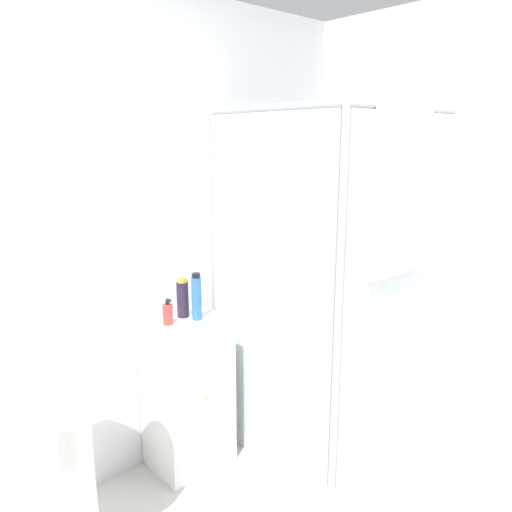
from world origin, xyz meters
name	(u,v)px	position (x,y,z in m)	size (l,w,h in m)	color
wall_back	(86,250)	(0.00, 1.70, 1.25)	(6.40, 0.06, 2.50)	silver
shower_enclosure	(329,359)	(1.14, 1.11, 0.53)	(0.94, 0.97, 1.93)	white
vanity_cabinet	(188,393)	(0.42, 1.50, 0.42)	(0.41, 0.35, 0.84)	silver
sink	(72,413)	(-0.29, 1.29, 0.67)	(0.47, 0.47, 1.01)	white
soap_dispenser	(168,314)	(0.33, 1.52, 0.89)	(0.05, 0.05, 0.14)	red
shampoo_bottle_tall_black	(183,298)	(0.45, 1.56, 0.94)	(0.06, 0.06, 0.22)	#281E33
shampoo_bottle_blue	(197,297)	(0.48, 1.48, 0.96)	(0.05, 0.05, 0.25)	#2D66A3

